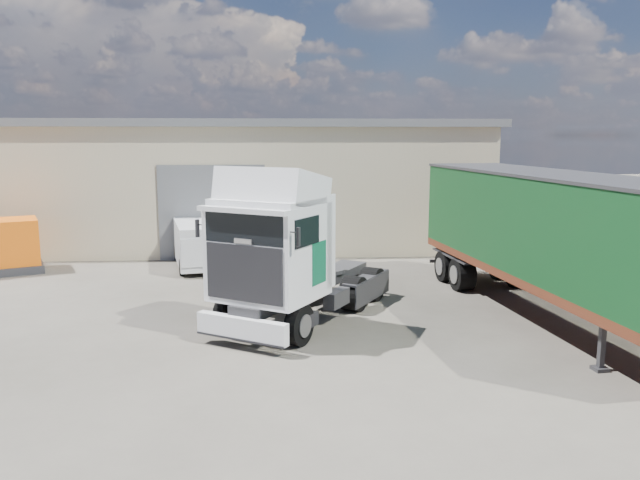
{
  "coord_description": "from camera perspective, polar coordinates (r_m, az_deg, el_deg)",
  "views": [
    {
      "loc": [
        0.48,
        -13.59,
        4.69
      ],
      "look_at": [
        1.6,
        3.0,
        1.89
      ],
      "focal_mm": 35.0,
      "sensor_mm": 36.0,
      "label": 1
    }
  ],
  "objects": [
    {
      "name": "warehouse",
      "position": [
        30.36,
        -16.26,
        5.35
      ],
      "size": [
        30.6,
        12.6,
        5.42
      ],
      "color": "#B6AD8C",
      "rests_on": "ground"
    },
    {
      "name": "tractor_unit",
      "position": [
        15.23,
        -3.12,
        -1.84
      ],
      "size": [
        4.98,
        6.17,
        4.01
      ],
      "rotation": [
        0.0,
        0.0,
        -0.55
      ],
      "color": "black",
      "rests_on": "ground"
    },
    {
      "name": "panel_van",
      "position": [
        22.74,
        -10.92,
        -0.36
      ],
      "size": [
        2.46,
        4.25,
        1.63
      ],
      "rotation": [
        0.0,
        0.0,
        0.22
      ],
      "color": "black",
      "rests_on": "ground"
    },
    {
      "name": "ground",
      "position": [
        14.39,
        -5.66,
        -9.51
      ],
      "size": [
        120.0,
        120.0,
        0.0
      ],
      "primitive_type": "plane",
      "color": "#272520",
      "rests_on": "ground"
    },
    {
      "name": "brick_boundary_wall",
      "position": [
        22.74,
        25.16,
        -0.06
      ],
      "size": [
        0.35,
        26.0,
        2.5
      ],
      "primitive_type": "cube",
      "color": "brown",
      "rests_on": "ground"
    },
    {
      "name": "box_trailer",
      "position": [
        16.94,
        20.12,
        0.83
      ],
      "size": [
        3.65,
        11.5,
        3.76
      ],
      "rotation": [
        0.0,
        0.0,
        0.11
      ],
      "color": "#2D2D30",
      "rests_on": "ground"
    }
  ]
}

